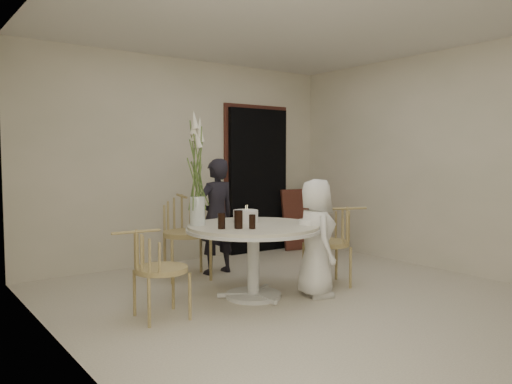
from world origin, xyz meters
TOP-DOWN VIEW (x-y plane):
  - ground at (0.00, 0.00)m, footprint 4.50×4.50m
  - room_shell at (0.00, 0.00)m, footprint 4.50×4.50m
  - doorway at (1.15, 2.19)m, footprint 1.00×0.10m
  - door_trim at (1.15, 2.23)m, footprint 1.12×0.03m
  - table at (-0.35, 0.25)m, footprint 1.33×1.33m
  - picture_frame at (1.84, 1.95)m, footprint 0.71×0.33m
  - chair_far at (-0.45, 1.48)m, footprint 0.62×0.65m
  - chair_right at (0.69, 0.12)m, footprint 0.62×0.60m
  - chair_left at (-1.48, 0.21)m, footprint 0.50×0.46m
  - girl at (-0.10, 1.35)m, footprint 0.53×0.37m
  - boy at (0.19, -0.08)m, footprint 0.57×0.68m
  - birthday_cake at (-0.29, 0.47)m, footprint 0.26×0.26m
  - cola_tumbler_a at (-0.61, 0.12)m, footprint 0.08×0.08m
  - cola_tumbler_b at (-0.52, 0.03)m, footprint 0.07×0.07m
  - cola_tumbler_c at (-0.76, 0.20)m, footprint 0.08×0.08m
  - cola_tumbler_d at (-0.53, 0.25)m, footprint 0.09×0.09m
  - plate_stack at (0.11, -0.06)m, footprint 0.25×0.25m
  - flower_vase at (-0.81, 0.56)m, footprint 0.15×0.15m

SIDE VIEW (x-z plane):
  - ground at x=0.00m, z-range 0.00..0.00m
  - picture_frame at x=1.84m, z-range 0.00..0.91m
  - chair_left at x=-1.48m, z-range 0.12..0.91m
  - chair_right at x=0.69m, z-range 0.13..0.98m
  - boy at x=0.19m, z-range 0.00..1.18m
  - table at x=-0.35m, z-range 0.25..0.98m
  - chair_far at x=-0.45m, z-range 0.14..1.10m
  - girl at x=-0.10m, z-range 0.00..1.38m
  - plate_stack at x=0.11m, z-range 0.73..0.78m
  - birthday_cake at x=-0.29m, z-range 0.71..0.88m
  - cola_tumbler_b at x=-0.52m, z-range 0.73..0.86m
  - cola_tumbler_c at x=-0.76m, z-range 0.73..0.88m
  - cola_tumbler_d at x=-0.53m, z-range 0.73..0.88m
  - cola_tumbler_a at x=-0.61m, z-range 0.73..0.90m
  - doorway at x=1.15m, z-range 0.00..2.10m
  - door_trim at x=1.15m, z-range 0.00..2.22m
  - flower_vase at x=-0.81m, z-range 0.70..1.82m
  - room_shell at x=0.00m, z-range -0.63..3.87m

